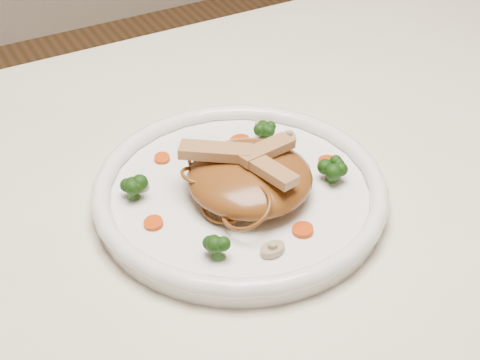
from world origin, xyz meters
TOP-DOWN VIEW (x-y plane):
  - table at (0.00, 0.00)m, footprint 1.20×0.80m
  - plate at (-0.01, -0.01)m, footprint 0.40×0.40m
  - noodle_mound at (-0.01, -0.01)m, footprint 0.16×0.16m
  - chicken_a at (0.01, -0.01)m, footprint 0.07×0.03m
  - chicken_b at (-0.03, 0.01)m, footprint 0.07×0.06m
  - chicken_c at (-0.00, -0.04)m, footprint 0.04×0.07m
  - broccoli_0 at (0.06, 0.06)m, footprint 0.02×0.02m
  - broccoli_1 at (-0.12, 0.04)m, footprint 0.03×0.03m
  - broccoli_2 at (-0.08, -0.08)m, footprint 0.02×0.02m
  - broccoli_3 at (0.08, -0.04)m, footprint 0.03×0.03m
  - carrot_0 at (0.03, 0.07)m, footprint 0.03×0.03m
  - carrot_1 at (-0.11, -0.01)m, footprint 0.02×0.02m
  - carrot_2 at (0.09, -0.01)m, footprint 0.02×0.02m
  - carrot_3 at (-0.06, 0.08)m, footprint 0.02×0.02m
  - carrot_4 at (0.01, -0.09)m, footprint 0.02×0.02m
  - mushroom_0 at (-0.03, -0.10)m, footprint 0.03×0.03m
  - mushroom_1 at (0.08, 0.05)m, footprint 0.02×0.02m
  - mushroom_2 at (-0.10, 0.05)m, footprint 0.03×0.03m
  - mushroom_3 at (0.06, 0.08)m, footprint 0.03×0.03m

SIDE VIEW (x-z plane):
  - table at x=0.00m, z-range 0.28..1.03m
  - plate at x=-0.01m, z-range 0.75..0.77m
  - carrot_0 at x=0.03m, z-range 0.77..0.77m
  - carrot_1 at x=-0.11m, z-range 0.77..0.77m
  - carrot_2 at x=0.09m, z-range 0.77..0.77m
  - carrot_3 at x=-0.06m, z-range 0.77..0.77m
  - carrot_4 at x=0.01m, z-range 0.77..0.77m
  - mushroom_0 at x=-0.03m, z-range 0.77..0.77m
  - mushroom_1 at x=0.08m, z-range 0.77..0.77m
  - mushroom_2 at x=-0.10m, z-range 0.77..0.77m
  - mushroom_3 at x=0.06m, z-range 0.77..0.77m
  - broccoli_2 at x=-0.08m, z-range 0.77..0.79m
  - broccoli_0 at x=0.06m, z-range 0.77..0.79m
  - broccoli_1 at x=-0.12m, z-range 0.77..0.79m
  - broccoli_3 at x=0.08m, z-range 0.77..0.80m
  - noodle_mound at x=-0.01m, z-range 0.77..0.81m
  - chicken_a at x=0.01m, z-range 0.81..0.82m
  - chicken_c at x=0.00m, z-range 0.81..0.82m
  - chicken_b at x=-0.03m, z-range 0.81..0.82m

